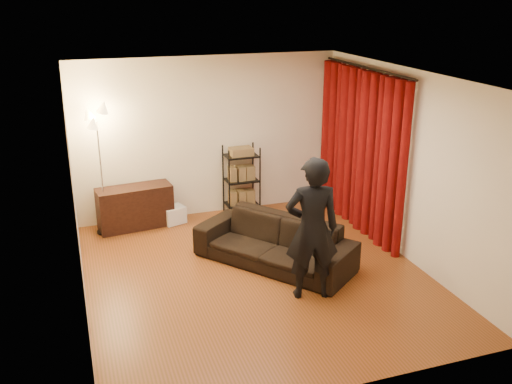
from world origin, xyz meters
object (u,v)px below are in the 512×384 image
object	(u,v)px
person	(312,229)
wire_shelf	(241,180)
floor_lamp	(101,172)
media_cabinet	(135,207)
storage_boxes	(174,215)
sofa	(274,242)

from	to	relation	value
person	wire_shelf	size ratio (longest dim) A/B	1.54
floor_lamp	media_cabinet	bearing A→B (deg)	8.23
storage_boxes	floor_lamp	distance (m)	1.41
sofa	storage_boxes	distance (m)	2.22
person	storage_boxes	world-z (taller)	person
sofa	media_cabinet	xyz separation A→B (m)	(-1.69, 1.98, 0.02)
person	media_cabinet	size ratio (longest dim) A/B	1.55
media_cabinet	wire_shelf	distance (m)	1.85
sofa	person	distance (m)	1.15
media_cabinet	floor_lamp	world-z (taller)	floor_lamp
sofa	wire_shelf	bearing A→B (deg)	138.10
person	wire_shelf	xyz separation A→B (m)	(0.02, 3.00, -0.32)
wire_shelf	floor_lamp	size ratio (longest dim) A/B	0.59
sofa	wire_shelf	size ratio (longest dim) A/B	1.88
media_cabinet	storage_boxes	world-z (taller)	media_cabinet
storage_boxes	wire_shelf	world-z (taller)	wire_shelf
media_cabinet	storage_boxes	size ratio (longest dim) A/B	3.38
media_cabinet	wire_shelf	bearing A→B (deg)	-5.19
person	media_cabinet	world-z (taller)	person
wire_shelf	sofa	bearing A→B (deg)	-117.66
media_cabinet	floor_lamp	distance (m)	0.83
sofa	media_cabinet	bearing A→B (deg)	-177.29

